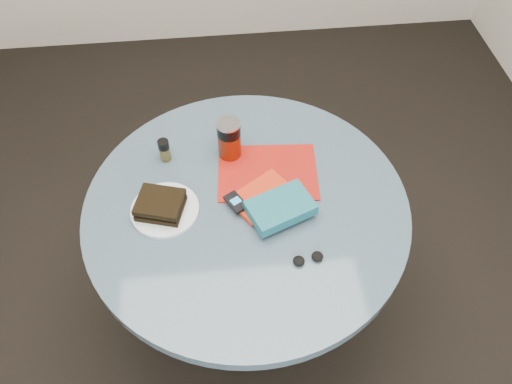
{
  "coord_description": "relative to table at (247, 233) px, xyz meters",
  "views": [
    {
      "loc": [
        -0.07,
        -0.92,
        1.97
      ],
      "look_at": [
        0.03,
        0.0,
        0.8
      ],
      "focal_mm": 35.0,
      "sensor_mm": 36.0,
      "label": 1
    }
  ],
  "objects": [
    {
      "name": "pepper_grinder",
      "position": [
        -0.25,
        0.21,
        0.21
      ],
      "size": [
        0.05,
        0.05,
        0.08
      ],
      "color": "#46401E",
      "rests_on": "table"
    },
    {
      "name": "headphones",
      "position": [
        0.15,
        -0.22,
        0.17
      ],
      "size": [
        0.09,
        0.05,
        0.02
      ],
      "color": "black",
      "rests_on": "table"
    },
    {
      "name": "plate",
      "position": [
        -0.25,
        -0.0,
        0.17
      ],
      "size": [
        0.25,
        0.25,
        0.01
      ],
      "primitive_type": "cylinder",
      "rotation": [
        0.0,
        0.0,
        0.24
      ],
      "color": "white",
      "rests_on": "table"
    },
    {
      "name": "soda_can",
      "position": [
        -0.03,
        0.21,
        0.24
      ],
      "size": [
        0.1,
        0.1,
        0.14
      ],
      "color": "#6A1705",
      "rests_on": "table"
    },
    {
      "name": "red_book",
      "position": [
        0.05,
        0.01,
        0.18
      ],
      "size": [
        0.22,
        0.21,
        0.02
      ],
      "primitive_type": "cube",
      "rotation": [
        0.0,
        0.0,
        0.59
      ],
      "color": "red",
      "rests_on": "magazine"
    },
    {
      "name": "sandwich",
      "position": [
        -0.26,
        -0.01,
        0.2
      ],
      "size": [
        0.16,
        0.15,
        0.05
      ],
      "color": "black",
      "rests_on": "plate"
    },
    {
      "name": "mp3_player",
      "position": [
        -0.03,
        -0.01,
        0.19
      ],
      "size": [
        0.07,
        0.09,
        0.01
      ],
      "color": "black",
      "rests_on": "red_book"
    },
    {
      "name": "ground",
      "position": [
        0.0,
        0.0,
        -0.59
      ],
      "size": [
        4.0,
        4.0,
        0.0
      ],
      "primitive_type": "plane",
      "color": "black",
      "rests_on": "ground"
    },
    {
      "name": "table",
      "position": [
        0.0,
        0.0,
        0.0
      ],
      "size": [
        1.0,
        1.0,
        0.75
      ],
      "color": "black",
      "rests_on": "ground"
    },
    {
      "name": "novel",
      "position": [
        0.1,
        -0.06,
        0.2
      ],
      "size": [
        0.22,
        0.18,
        0.04
      ],
      "primitive_type": "cube",
      "rotation": [
        0.0,
        0.0,
        0.38
      ],
      "color": "#155565",
      "rests_on": "red_book"
    },
    {
      "name": "magazine",
      "position": [
        0.08,
        0.11,
        0.17
      ],
      "size": [
        0.33,
        0.26,
        0.01
      ],
      "primitive_type": "cube",
      "rotation": [
        0.0,
        0.0,
        -0.08
      ],
      "color": "maroon",
      "rests_on": "table"
    }
  ]
}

